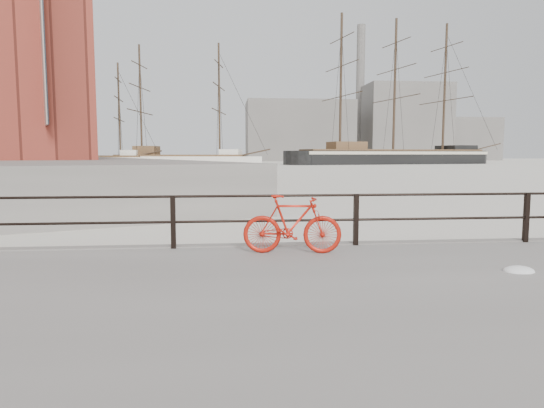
# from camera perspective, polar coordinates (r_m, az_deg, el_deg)

# --- Properties ---
(ground) EXTENTS (400.00, 400.00, 0.00)m
(ground) POSITION_cam_1_polar(r_m,az_deg,el_deg) (9.83, 9.53, -6.62)
(ground) COLOR white
(ground) RESTS_ON ground
(promenade) EXTENTS (36.00, 8.00, 0.35)m
(promenade) POSITION_cam_1_polar(r_m,az_deg,el_deg) (6.15, 19.47, -12.87)
(promenade) COLOR gray
(promenade) RESTS_ON ground
(guardrail) EXTENTS (28.00, 0.10, 1.00)m
(guardrail) POSITION_cam_1_polar(r_m,az_deg,el_deg) (9.54, 9.85, -1.83)
(guardrail) COLOR black
(guardrail) RESTS_ON promenade
(bicycle) EXTENTS (1.77, 0.48, 1.05)m
(bicycle) POSITION_cam_1_polar(r_m,az_deg,el_deg) (8.63, 2.39, -2.38)
(bicycle) COLOR #B9190C
(bicycle) RESTS_ON promenade
(barque_black) EXTENTS (56.35, 29.12, 30.87)m
(barque_black) POSITION_cam_1_polar(r_m,az_deg,el_deg) (104.23, 14.02, 4.58)
(barque_black) COLOR black
(barque_black) RESTS_ON ground
(schooner_mid) EXTENTS (32.19, 17.87, 21.76)m
(schooner_mid) POSITION_cam_1_polar(r_m,az_deg,el_deg) (86.50, -10.67, 4.41)
(schooner_mid) COLOR white
(schooner_mid) RESTS_ON ground
(schooner_left) EXTENTS (24.33, 12.11, 18.11)m
(schooner_left) POSITION_cam_1_polar(r_m,az_deg,el_deg) (87.62, -20.85, 4.15)
(schooner_left) COLOR white
(schooner_left) RESTS_ON ground
(industrial_west) EXTENTS (32.00, 18.00, 18.00)m
(industrial_west) POSITION_cam_1_polar(r_m,az_deg,el_deg) (151.11, 3.14, 8.52)
(industrial_west) COLOR gray
(industrial_west) RESTS_ON ground
(industrial_mid) EXTENTS (26.00, 20.00, 24.00)m
(industrial_mid) POSITION_cam_1_polar(r_m,az_deg,el_deg) (164.94, 15.15, 9.15)
(industrial_mid) COLOR gray
(industrial_mid) RESTS_ON ground
(industrial_east) EXTENTS (20.00, 16.00, 14.00)m
(industrial_east) POSITION_cam_1_polar(r_m,az_deg,el_deg) (178.53, 21.51, 7.08)
(industrial_east) COLOR gray
(industrial_east) RESTS_ON ground
(smokestack) EXTENTS (2.80, 2.80, 44.00)m
(smokestack) POSITION_cam_1_polar(r_m,az_deg,el_deg) (166.56, 10.33, 12.68)
(smokestack) COLOR gray
(smokestack) RESTS_ON ground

